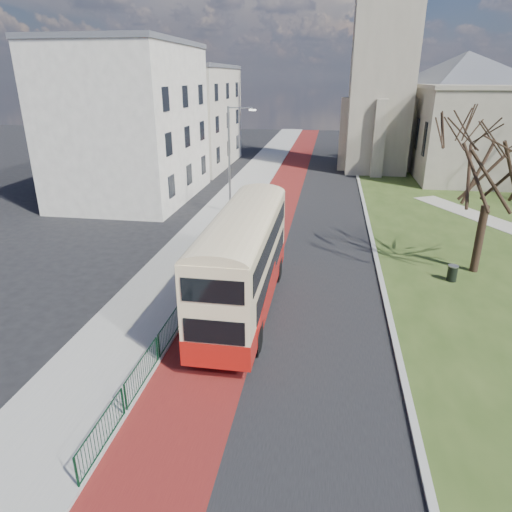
% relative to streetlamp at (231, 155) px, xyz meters
% --- Properties ---
extents(ground, '(160.00, 160.00, 0.00)m').
position_rel_streetlamp_xyz_m(ground, '(4.35, -18.00, -4.59)').
color(ground, black).
rests_on(ground, ground).
extents(road_carriageway, '(9.00, 120.00, 0.01)m').
position_rel_streetlamp_xyz_m(road_carriageway, '(5.85, 2.00, -4.59)').
color(road_carriageway, black).
rests_on(road_carriageway, ground).
extents(bus_lane, '(3.40, 120.00, 0.01)m').
position_rel_streetlamp_xyz_m(bus_lane, '(3.15, 2.00, -4.59)').
color(bus_lane, '#591414').
rests_on(bus_lane, ground).
extents(pavement_west, '(4.00, 120.00, 0.12)m').
position_rel_streetlamp_xyz_m(pavement_west, '(-0.65, 2.00, -4.53)').
color(pavement_west, gray).
rests_on(pavement_west, ground).
extents(kerb_west, '(0.25, 120.00, 0.13)m').
position_rel_streetlamp_xyz_m(kerb_west, '(1.35, 2.00, -4.53)').
color(kerb_west, '#999993').
rests_on(kerb_west, ground).
extents(kerb_east, '(0.25, 80.00, 0.13)m').
position_rel_streetlamp_xyz_m(kerb_east, '(10.45, 4.00, -4.53)').
color(kerb_east, '#999993').
rests_on(kerb_east, ground).
extents(pedestrian_railing, '(0.07, 24.00, 1.12)m').
position_rel_streetlamp_xyz_m(pedestrian_railing, '(1.40, -14.00, -4.04)').
color(pedestrian_railing, '#0B321B').
rests_on(pedestrian_railing, ground).
extents(gothic_church, '(16.38, 18.00, 40.00)m').
position_rel_streetlamp_xyz_m(gothic_church, '(16.91, 20.00, 8.54)').
color(gothic_church, gray).
rests_on(gothic_church, ground).
extents(street_block_near, '(10.30, 14.30, 13.00)m').
position_rel_streetlamp_xyz_m(street_block_near, '(-9.65, 4.00, 1.92)').
color(street_block_near, beige).
rests_on(street_block_near, ground).
extents(street_block_far, '(10.30, 16.30, 11.50)m').
position_rel_streetlamp_xyz_m(street_block_far, '(-9.65, 20.00, 1.17)').
color(street_block_far, '#B9AF9C').
rests_on(street_block_far, ground).
extents(streetlamp, '(2.13, 0.18, 8.00)m').
position_rel_streetlamp_xyz_m(streetlamp, '(0.00, 0.00, 0.00)').
color(streetlamp, gray).
rests_on(streetlamp, pavement_west).
extents(bus, '(2.61, 10.96, 4.57)m').
position_rel_streetlamp_xyz_m(bus, '(3.84, -15.46, -1.98)').
color(bus, '#AC150F').
rests_on(bus, ground).
extents(winter_tree_near, '(7.36, 7.36, 9.66)m').
position_rel_streetlamp_xyz_m(winter_tree_near, '(15.64, -9.09, 2.14)').
color(winter_tree_near, black).
rests_on(winter_tree_near, grass_green).
extents(litter_bin, '(0.70, 0.70, 0.87)m').
position_rel_streetlamp_xyz_m(litter_bin, '(14.11, -10.65, -4.12)').
color(litter_bin, black).
rests_on(litter_bin, grass_green).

